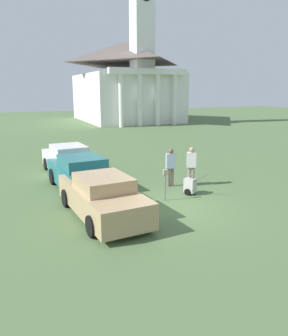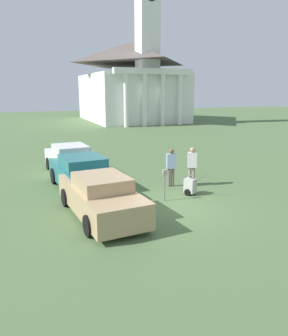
{
  "view_description": "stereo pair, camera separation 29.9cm",
  "coord_description": "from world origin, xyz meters",
  "px_view_note": "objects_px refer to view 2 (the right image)",
  "views": [
    {
      "loc": [
        -5.43,
        -10.26,
        4.3
      ],
      "look_at": [
        -0.21,
        2.06,
        1.1
      ],
      "focal_mm": 35.0,
      "sensor_mm": 36.0,
      "label": 1
    },
    {
      "loc": [
        -5.15,
        -10.37,
        4.3
      ],
      "look_at": [
        -0.21,
        2.06,
        1.1
      ],
      "focal_mm": 35.0,
      "sensor_mm": 36.0,
      "label": 2
    }
  ],
  "objects_px": {
    "equipment_cart": "(190,186)",
    "church": "(131,79)",
    "parked_car_teal": "(82,174)",
    "parking_meter": "(165,179)",
    "parked_car_white": "(70,160)",
    "parked_car_tan": "(101,196)",
    "person_supervisor": "(192,164)",
    "person_worker": "(171,165)"
  },
  "relations": [
    {
      "from": "equipment_cart",
      "to": "church",
      "type": "xyz_separation_m",
      "value": [
        9.24,
        33.32,
        5.42
      ]
    },
    {
      "from": "parked_car_teal",
      "to": "parking_meter",
      "type": "xyz_separation_m",
      "value": [
        2.73,
        -2.7,
        0.17
      ]
    },
    {
      "from": "parked_car_white",
      "to": "equipment_cart",
      "type": "height_order",
      "value": "parked_car_white"
    },
    {
      "from": "parked_car_tan",
      "to": "parking_meter",
      "type": "bearing_deg",
      "value": 7.22
    },
    {
      "from": "parked_car_tan",
      "to": "equipment_cart",
      "type": "bearing_deg",
      "value": 7.67
    },
    {
      "from": "parked_car_tan",
      "to": "equipment_cart",
      "type": "height_order",
      "value": "parked_car_tan"
    },
    {
      "from": "parked_car_white",
      "to": "church",
      "type": "relative_size",
      "value": 0.19
    },
    {
      "from": "parked_car_tan",
      "to": "equipment_cart",
      "type": "distance_m",
      "value": 4.18
    },
    {
      "from": "parking_meter",
      "to": "person_supervisor",
      "type": "bearing_deg",
      "value": 34.83
    },
    {
      "from": "person_supervisor",
      "to": "equipment_cart",
      "type": "bearing_deg",
      "value": 84.97
    },
    {
      "from": "parked_car_tan",
      "to": "church",
      "type": "xyz_separation_m",
      "value": [
        13.32,
        34.22,
        5.11
      ]
    },
    {
      "from": "person_supervisor",
      "to": "equipment_cart",
      "type": "xyz_separation_m",
      "value": [
        -0.69,
        -1.09,
        -0.64
      ]
    },
    {
      "from": "parked_car_teal",
      "to": "parked_car_white",
      "type": "relative_size",
      "value": 1.03
    },
    {
      "from": "church",
      "to": "person_supervisor",
      "type": "bearing_deg",
      "value": -104.87
    },
    {
      "from": "parked_car_white",
      "to": "parking_meter",
      "type": "relative_size",
      "value": 3.78
    },
    {
      "from": "parked_car_tan",
      "to": "church",
      "type": "bearing_deg",
      "value": 63.94
    },
    {
      "from": "person_worker",
      "to": "church",
      "type": "height_order",
      "value": "church"
    },
    {
      "from": "parked_car_white",
      "to": "equipment_cart",
      "type": "bearing_deg",
      "value": -58.07
    },
    {
      "from": "parked_car_white",
      "to": "person_supervisor",
      "type": "relative_size",
      "value": 2.68
    },
    {
      "from": "parked_car_tan",
      "to": "equipment_cart",
      "type": "xyz_separation_m",
      "value": [
        4.07,
        0.9,
        -0.31
      ]
    },
    {
      "from": "equipment_cart",
      "to": "parked_car_tan",
      "type": "bearing_deg",
      "value": 162.99
    },
    {
      "from": "equipment_cart",
      "to": "parked_car_teal",
      "type": "bearing_deg",
      "value": 120.22
    },
    {
      "from": "church",
      "to": "parked_car_tan",
      "type": "bearing_deg",
      "value": -111.27
    },
    {
      "from": "person_supervisor",
      "to": "parked_car_white",
      "type": "bearing_deg",
      "value": -15.44
    },
    {
      "from": "person_supervisor",
      "to": "parked_car_teal",
      "type": "bearing_deg",
      "value": 11.95
    },
    {
      "from": "parked_car_white",
      "to": "parked_car_teal",
      "type": "bearing_deg",
      "value": -94.79
    },
    {
      "from": "church",
      "to": "parking_meter",
      "type": "bearing_deg",
      "value": -107.47
    },
    {
      "from": "parked_car_teal",
      "to": "person_worker",
      "type": "bearing_deg",
      "value": -19.16
    },
    {
      "from": "parked_car_teal",
      "to": "person_supervisor",
      "type": "height_order",
      "value": "person_supervisor"
    },
    {
      "from": "person_worker",
      "to": "church",
      "type": "bearing_deg",
      "value": -94.11
    },
    {
      "from": "person_supervisor",
      "to": "parked_car_tan",
      "type": "bearing_deg",
      "value": 49.82
    },
    {
      "from": "parked_car_white",
      "to": "church",
      "type": "bearing_deg",
      "value": 59.65
    },
    {
      "from": "parked_car_tan",
      "to": "person_supervisor",
      "type": "height_order",
      "value": "person_supervisor"
    },
    {
      "from": "equipment_cart",
      "to": "church",
      "type": "distance_m",
      "value": 35.0
    },
    {
      "from": "parked_car_white",
      "to": "parked_car_tan",
      "type": "bearing_deg",
      "value": -94.8
    },
    {
      "from": "parked_car_tan",
      "to": "person_supervisor",
      "type": "distance_m",
      "value": 5.17
    },
    {
      "from": "parked_car_teal",
      "to": "parking_meter",
      "type": "height_order",
      "value": "parked_car_teal"
    },
    {
      "from": "parking_meter",
      "to": "church",
      "type": "distance_m",
      "value": 35.6
    },
    {
      "from": "parked_car_white",
      "to": "person_supervisor",
      "type": "bearing_deg",
      "value": -47.34
    },
    {
      "from": "person_worker",
      "to": "equipment_cart",
      "type": "relative_size",
      "value": 1.75
    },
    {
      "from": "person_worker",
      "to": "person_supervisor",
      "type": "height_order",
      "value": "person_supervisor"
    },
    {
      "from": "person_worker",
      "to": "equipment_cart",
      "type": "distance_m",
      "value": 1.54
    }
  ]
}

